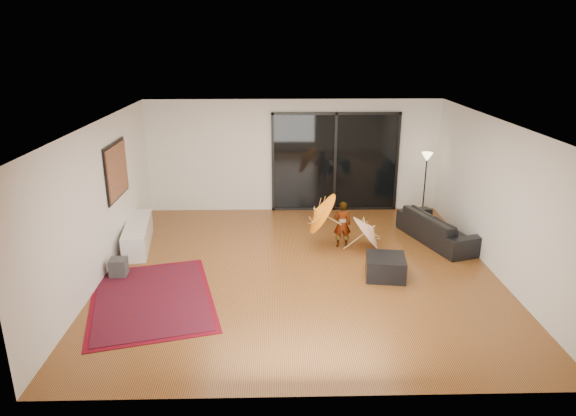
{
  "coord_description": "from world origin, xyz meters",
  "views": [
    {
      "loc": [
        -0.44,
        -8.57,
        4.06
      ],
      "look_at": [
        -0.21,
        0.31,
        1.1
      ],
      "focal_mm": 32.0,
      "sensor_mm": 36.0,
      "label": 1
    }
  ],
  "objects_px": {
    "child": "(342,224)",
    "ottoman": "(385,267)",
    "sofa": "(439,228)",
    "media_console": "(138,235)"
  },
  "relations": [
    {
      "from": "media_console",
      "to": "child",
      "type": "xyz_separation_m",
      "value": [
        4.15,
        -0.13,
        0.23
      ]
    },
    {
      "from": "sofa",
      "to": "child",
      "type": "distance_m",
      "value": 2.07
    },
    {
      "from": "ottoman",
      "to": "child",
      "type": "relative_size",
      "value": 0.7
    },
    {
      "from": "sofa",
      "to": "child",
      "type": "bearing_deg",
      "value": 78.19
    },
    {
      "from": "sofa",
      "to": "ottoman",
      "type": "distance_m",
      "value": 2.2
    },
    {
      "from": "sofa",
      "to": "ottoman",
      "type": "relative_size",
      "value": 3.02
    },
    {
      "from": "media_console",
      "to": "child",
      "type": "distance_m",
      "value": 4.16
    },
    {
      "from": "media_console",
      "to": "sofa",
      "type": "xyz_separation_m",
      "value": [
        6.2,
        0.1,
        0.05
      ]
    },
    {
      "from": "child",
      "to": "ottoman",
      "type": "bearing_deg",
      "value": 112.83
    },
    {
      "from": "sofa",
      "to": "ottoman",
      "type": "xyz_separation_m",
      "value": [
        -1.45,
        -1.65,
        -0.11
      ]
    }
  ]
}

